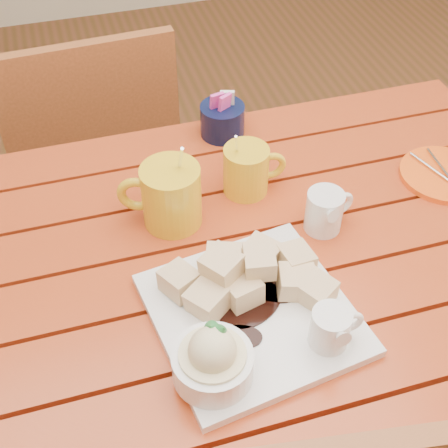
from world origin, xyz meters
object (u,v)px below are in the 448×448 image
object	(u,v)px
coffee_mug_left	(169,195)
chair_far	(95,157)
dessert_plate	(246,316)
table	(235,304)
orange_saucer	(444,174)
coffee_mug_right	(247,169)

from	to	relation	value
coffee_mug_left	chair_far	distance (m)	0.66
dessert_plate	coffee_mug_left	world-z (taller)	coffee_mug_left
dessert_plate	chair_far	size ratio (longest dim) A/B	0.37
table	orange_saucer	world-z (taller)	orange_saucer
table	coffee_mug_left	distance (m)	0.22
table	coffee_mug_left	size ratio (longest dim) A/B	7.19
orange_saucer	chair_far	world-z (taller)	chair_far
coffee_mug_left	chair_far	bearing A→B (deg)	119.01
coffee_mug_right	orange_saucer	size ratio (longest dim) A/B	0.84
coffee_mug_left	orange_saucer	xyz separation A→B (m)	(0.51, -0.03, -0.05)
coffee_mug_left	coffee_mug_right	world-z (taller)	coffee_mug_left
coffee_mug_left	chair_far	world-z (taller)	coffee_mug_left
coffee_mug_left	orange_saucer	size ratio (longest dim) A/B	1.04
table	coffee_mug_right	bearing A→B (deg)	66.50
coffee_mug_right	orange_saucer	xyz separation A→B (m)	(0.36, -0.07, -0.04)
dessert_plate	chair_far	distance (m)	0.88
coffee_mug_left	coffee_mug_right	bearing A→B (deg)	34.60
coffee_mug_right	orange_saucer	bearing A→B (deg)	-9.49
dessert_plate	coffee_mug_left	xyz separation A→B (m)	(-0.05, 0.26, 0.03)
chair_far	coffee_mug_left	bearing A→B (deg)	95.91
orange_saucer	coffee_mug_right	bearing A→B (deg)	168.78
dessert_plate	orange_saucer	bearing A→B (deg)	25.90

